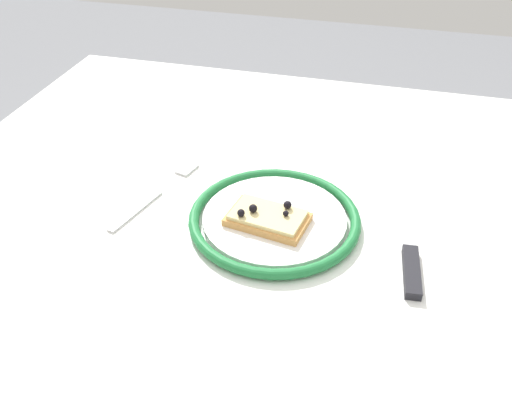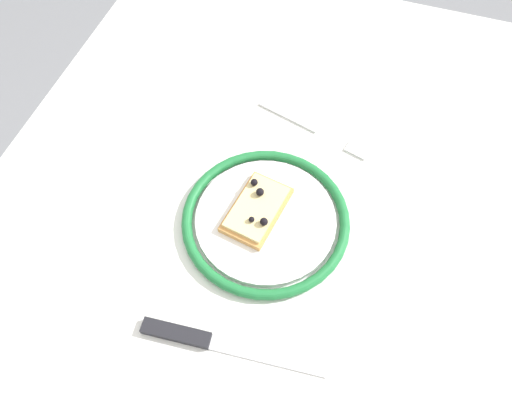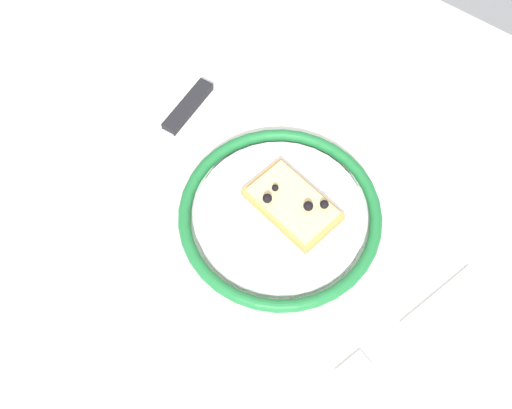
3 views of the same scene
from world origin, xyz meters
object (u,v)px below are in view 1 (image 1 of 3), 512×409
(dining_table, at_px, (296,248))
(knife, at_px, (410,255))
(plate, at_px, (274,219))
(pizza_slice_near, at_px, (267,218))
(fork, at_px, (156,194))

(dining_table, xyz_separation_m, knife, (0.16, -0.06, 0.08))
(plate, height_order, knife, plate)
(knife, bearing_deg, plate, 172.16)
(plate, distance_m, pizza_slice_near, 0.02)
(dining_table, height_order, fork, fork)
(pizza_slice_near, distance_m, fork, 0.19)
(dining_table, relative_size, fork, 5.93)
(dining_table, bearing_deg, plate, -126.45)
(dining_table, xyz_separation_m, fork, (-0.22, -0.01, 0.07))
(knife, bearing_deg, pizza_slice_near, 176.95)
(knife, distance_m, fork, 0.38)
(plate, xyz_separation_m, knife, (0.19, -0.03, -0.00))
(knife, xyz_separation_m, fork, (-0.38, 0.05, -0.00))
(plate, xyz_separation_m, fork, (-0.19, 0.02, -0.01))
(dining_table, bearing_deg, pizza_slice_near, -122.86)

